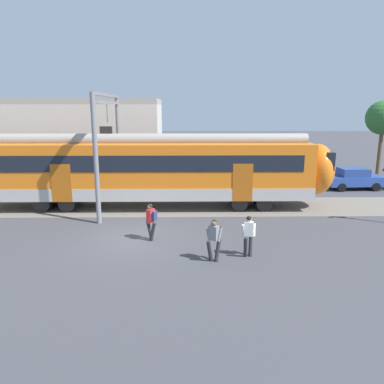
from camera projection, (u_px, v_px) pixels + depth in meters
name	position (u px, v px, depth m)	size (l,w,h in m)	color
ground_plane	(135.00, 240.00, 16.71)	(160.00, 160.00, 0.00)	#424247
pedestrian_red	(151.00, 219.00, 16.45)	(0.57, 0.66, 1.67)	#28282D
pedestrian_grey	(214.00, 236.00, 14.18)	(0.67, 0.53, 1.67)	#28282D
pedestrian_white	(248.00, 233.00, 14.64)	(0.60, 0.61, 1.67)	#28282D
parked_car_blue	(354.00, 179.00, 26.94)	(4.08, 1.92, 1.54)	#284799
catenary_gantry	(108.00, 134.00, 21.28)	(0.24, 6.64, 6.53)	gray
background_building	(40.00, 142.00, 28.71)	(18.41, 5.00, 9.20)	beige
street_tree_right	(383.00, 118.00, 31.69)	(2.88, 2.88, 6.39)	brown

